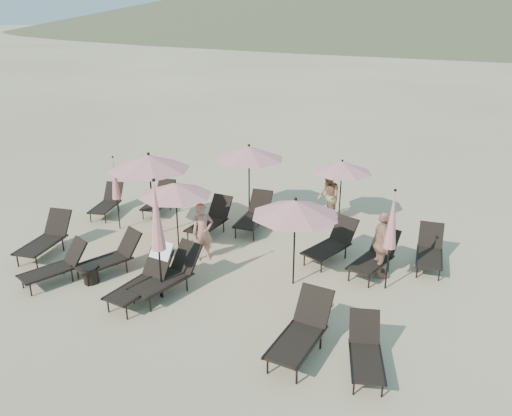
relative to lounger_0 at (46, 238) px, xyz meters
The scene contains 28 objects.
ground 5.38m from the lounger_0, ahead, with size 800.00×800.00×0.00m, color #D6BA8C.
lounger_0 is the anchor object (origin of this frame).
lounger_1 1.72m from the lounger_0, 34.22° to the right, with size 1.09×1.70×0.92m.
lounger_2 3.84m from the lounger_0, ahead, with size 0.76×1.83×1.12m.
lounger_3 4.15m from the lounger_0, ahead, with size 1.01×1.89×1.03m.
lounger_4 7.77m from the lounger_0, ahead, with size 0.74×1.84×1.05m.
lounger_5 8.97m from the lounger_0, ahead, with size 1.05×1.61×0.87m.
lounger_6 3.04m from the lounger_0, 101.11° to the left, with size 1.04×1.68×0.90m.
lounger_7 4.01m from the lounger_0, 78.80° to the left, with size 0.96×1.71×0.93m.
lounger_8 4.51m from the lounger_0, 44.31° to the left, with size 0.68×1.74×1.00m.
lounger_9 5.84m from the lounger_0, 43.87° to the left, with size 0.88×1.84×1.02m.
lounger_10 7.64m from the lounger_0, 24.71° to the left, with size 1.12×1.84×0.99m.
lounger_11 10.11m from the lounger_0, 22.99° to the left, with size 0.85×1.72×0.95m.
lounger_12 8.66m from the lounger_0, 19.97° to the left, with size 0.99×1.79×0.97m.
lounger_13 2.27m from the lounger_0, ahead, with size 1.17×1.79×0.96m.
umbrella_open_0 3.40m from the lounger_0, 53.18° to the left, with size 2.32×2.32×2.50m.
umbrella_open_1 3.79m from the lounger_0, 27.71° to the left, with size 1.93×1.93×2.08m.
umbrella_open_2 6.88m from the lounger_0, 12.96° to the left, with size 2.05×2.05×2.21m.
umbrella_open_3 6.29m from the lounger_0, 53.93° to the left, with size 2.21×2.21×2.38m.
umbrella_open_4 8.68m from the lounger_0, 42.92° to the left, with size 1.86×1.86×2.00m.
umbrella_closed_0 4.42m from the lounger_0, ahead, with size 0.33×0.33×2.86m.
umbrella_closed_1 8.98m from the lounger_0, 14.88° to the left, with size 0.29×0.29×2.49m.
umbrella_closed_2 2.53m from the lounger_0, 75.72° to the left, with size 0.27×0.27×2.28m.
side_table_0 2.30m from the lounger_0, 16.65° to the right, with size 0.36×0.36×0.42m, color black.
side_table_1 7.39m from the lounger_0, ahead, with size 0.36×0.36×0.48m, color black.
beachgoer_a 4.27m from the lounger_0, 22.68° to the left, with size 0.57×0.37×1.56m, color tan.
beachgoer_b 8.23m from the lounger_0, 43.44° to the left, with size 0.80×0.62×1.64m, color #A47A54.
beachgoer_c 8.79m from the lounger_0, 18.78° to the left, with size 1.00×0.41×1.70m, color tan.
Camera 1 is at (5.20, -7.92, 5.99)m, focal length 35.00 mm.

